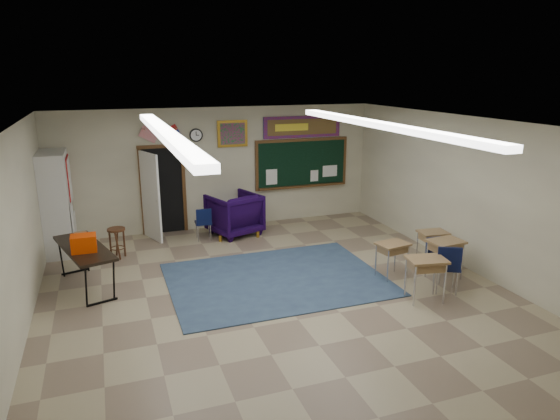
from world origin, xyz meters
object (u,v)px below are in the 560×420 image
object	(u,v)px
student_desk_front_right	(432,246)
folding_table	(86,265)
wingback_armchair	(234,214)
student_desk_front_left	(392,258)
wooden_stool	(117,243)

from	to	relation	value
student_desk_front_right	folding_table	world-z (taller)	folding_table
wingback_armchair	student_desk_front_left	bearing A→B (deg)	101.66
wingback_armchair	student_desk_front_left	distance (m)	4.20
student_desk_front_left	folding_table	distance (m)	5.68
folding_table	wooden_stool	world-z (taller)	folding_table
student_desk_front_right	student_desk_front_left	bearing A→B (deg)	-156.27
student_desk_front_right	wooden_stool	xyz separation A→B (m)	(-6.06, 2.51, -0.05)
wingback_armchair	student_desk_front_right	size ratio (longest dim) A/B	1.63
folding_table	wooden_stool	xyz separation A→B (m)	(0.59, 1.39, -0.09)
wingback_armchair	folding_table	xyz separation A→B (m)	(-3.33, -2.12, -0.08)
folding_table	wooden_stool	bearing A→B (deg)	50.60
wingback_armchair	student_desk_front_right	xyz separation A→B (m)	(3.32, -3.24, -0.12)
student_desk_front_left	student_desk_front_right	xyz separation A→B (m)	(1.18, 0.37, -0.01)
wooden_stool	wingback_armchair	bearing A→B (deg)	14.82
student_desk_front_left	wooden_stool	world-z (taller)	student_desk_front_left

